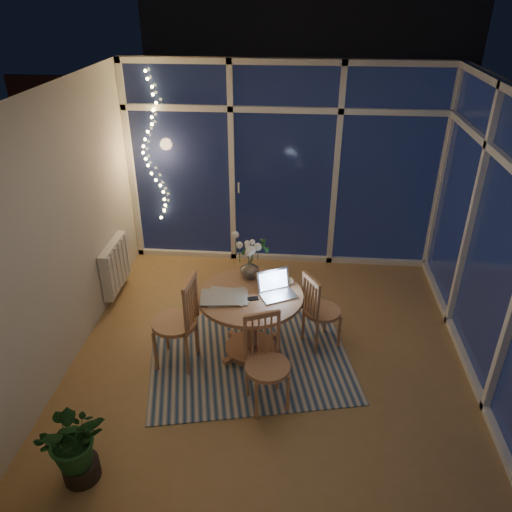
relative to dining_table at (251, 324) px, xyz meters
The scene contains 25 objects.
floor 0.42m from the dining_table, ahead, with size 4.00×4.00×0.00m, color olive.
ceiling 2.26m from the dining_table, ahead, with size 4.00×4.00×0.00m, color white.
wall_back 2.26m from the dining_table, 83.58° to the left, with size 4.00×0.04×2.60m, color beige.
wall_front 2.19m from the dining_table, 83.32° to the right, with size 4.00×0.04×2.60m, color beige.
wall_left 2.01m from the dining_table, behind, with size 0.04×4.00×2.60m, color beige.
wall_right 2.42m from the dining_table, ahead, with size 0.04×4.00×2.60m, color beige.
window_wall_back 2.23m from the dining_table, 83.45° to the left, with size 4.00×0.10×2.60m, color silver.
window_wall_right 2.39m from the dining_table, ahead, with size 0.10×4.00×2.60m, color silver.
radiator 1.95m from the dining_table, 151.20° to the left, with size 0.10×0.70×0.58m, color silver.
fairy_lights 2.66m from the dining_table, 126.49° to the left, with size 0.24×0.10×1.85m, color #FFD266, non-canonical shape.
garden_patio 5.11m from the dining_table, 81.76° to the left, with size 12.00×6.00×0.10m, color black.
garden_fence 5.57m from the dining_table, 87.63° to the left, with size 11.00×0.08×1.80m, color #341912.
neighbour_roof 8.75m from the dining_table, 86.45° to the left, with size 7.00×3.00×2.20m, color #33363D.
garden_shrubs 3.49m from the dining_table, 99.41° to the left, with size 0.90×0.90×0.90m, color black.
rug 0.36m from the dining_table, 90.00° to the right, with size 1.99×1.59×0.01m, color beige.
dining_table is the anchor object (origin of this frame).
chair_left 0.76m from the dining_table, 162.70° to the right, with size 0.47×0.47×1.01m, color #9B6646.
chair_right 0.75m from the dining_table, 15.44° to the left, with size 0.40×0.40×0.86m, color #9B6646.
chair_front 0.75m from the dining_table, 73.07° to the right, with size 0.42×0.42×0.90m, color #9B6646.
laptop 0.54m from the dining_table, ahead, with size 0.33×0.28×0.24m, color silver, non-canonical shape.
flower_vase 0.56m from the dining_table, 96.71° to the left, with size 0.20×0.20×0.21m, color silver.
bowl 0.56m from the dining_table, 34.26° to the left, with size 0.15×0.15×0.04m, color white.
newspapers 0.45m from the dining_table, 160.49° to the right, with size 0.38×0.29×0.02m, color beige.
phone 0.37m from the dining_table, 72.16° to the right, with size 0.12×0.06×0.01m, color black.
potted_plant 1.97m from the dining_table, 125.70° to the right, with size 0.54×0.47×0.76m, color #19481D.
Camera 1 is at (0.18, -4.07, 3.36)m, focal length 35.00 mm.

